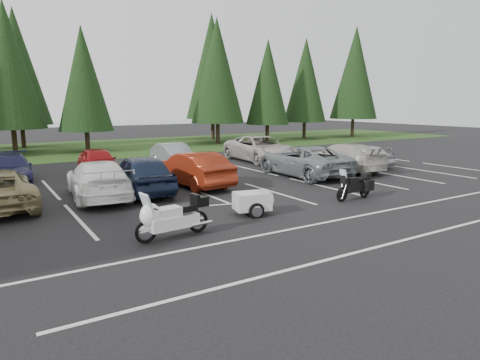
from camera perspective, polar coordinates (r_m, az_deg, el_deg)
name	(u,v)px	position (r m, az deg, el deg)	size (l,w,h in m)	color
ground	(224,207)	(15.78, -2.21, -3.68)	(120.00, 120.00, 0.00)	black
grass_strip	(82,149)	(38.26, -20.37, 3.91)	(80.00, 16.00, 0.01)	#223C13
lake_water	(64,129)	(69.39, -22.39, 6.34)	(70.00, 50.00, 0.02)	gray
stall_markings	(199,197)	(17.50, -5.46, -2.31)	(32.00, 16.00, 0.01)	silver
conifer_4	(8,65)	(36.41, -28.59, 13.34)	(4.80, 4.80, 11.17)	#332316
conifer_5	(84,79)	(35.77, -20.14, 12.57)	(4.14, 4.14, 9.63)	#332316
conifer_6	(217,71)	(40.57, -3.06, 14.35)	(4.93, 4.93, 11.48)	#332316
conifer_7	(268,82)	(43.19, 3.72, 12.89)	(4.27, 4.27, 9.94)	#332316
conifer_8	(305,80)	(47.23, 8.72, 13.01)	(4.53, 4.53, 10.56)	#332316
conifer_9	(355,73)	(50.46, 15.08, 13.62)	(5.19, 5.19, 12.10)	#332316
conifer_back_b	(17,67)	(41.08, -27.61, 13.26)	(4.97, 4.97, 11.58)	#332316
conifer_back_c	(212,67)	(45.70, -3.74, 14.86)	(5.50, 5.50, 12.81)	#332316
car_near_3	(98,180)	(18.06, -18.35, 0.06)	(2.14, 5.27, 1.53)	white
car_near_4	(141,174)	(18.61, -13.11, 0.81)	(1.97, 4.89, 1.66)	#162037
car_near_5	(193,169)	(19.83, -6.31, 1.48)	(1.68, 4.82, 1.59)	maroon
car_near_6	(303,161)	(22.74, 8.45, 2.58)	(2.67, 5.79, 1.61)	gray
car_near_7	(343,157)	(24.96, 13.58, 3.02)	(2.19, 5.39, 1.56)	#B7B2A8
car_near_8	(362,155)	(27.02, 15.95, 3.24)	(1.62, 4.02, 1.37)	#AEAEB3
car_far_1	(9,169)	(23.06, -28.39, 1.28)	(1.94, 4.78, 1.39)	#1B1B44
car_far_2	(98,161)	(23.99, -18.42, 2.36)	(1.70, 4.24, 1.44)	maroon
car_far_3	(174,156)	(25.52, -8.74, 3.20)	(1.52, 4.35, 1.43)	slate
car_far_4	(260,149)	(28.14, 2.74, 4.20)	(2.78, 6.04, 1.68)	#BBB3AC
touring_motorcycle	(173,214)	(12.27, -8.94, -4.44)	(2.57, 0.79, 1.42)	white
cargo_trailer	(252,203)	(14.66, 1.61, -3.15)	(1.73, 0.97, 0.80)	silver
adventure_motorcycle	(354,184)	(17.48, 14.96, -0.48)	(2.13, 0.74, 1.29)	black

